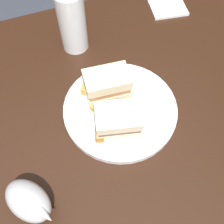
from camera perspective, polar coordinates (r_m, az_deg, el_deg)
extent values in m
plane|color=#333842|center=(1.37, -0.88, -17.97)|extent=(6.00, 6.00, 0.00)
cube|color=black|center=(1.00, -1.18, -13.22)|extent=(1.23, 0.91, 0.77)
cylinder|color=white|center=(0.65, 1.75, 0.61)|extent=(0.28, 0.28, 0.02)
cube|color=beige|center=(0.66, -1.02, 4.63)|extent=(0.11, 0.08, 0.03)
cube|color=#B27A4C|center=(0.64, -1.05, 5.77)|extent=(0.11, 0.07, 0.02)
cube|color=beige|center=(0.62, -1.08, 6.98)|extent=(0.11, 0.08, 0.03)
cube|color=beige|center=(0.61, 1.22, -2.54)|extent=(0.11, 0.09, 0.02)
cube|color=brown|center=(0.60, 1.25, -1.74)|extent=(0.11, 0.09, 0.01)
cube|color=beige|center=(0.58, 1.29, -0.90)|extent=(0.11, 0.09, 0.02)
cube|color=gold|center=(0.66, -4.07, 4.56)|extent=(0.05, 0.04, 0.02)
cube|color=#B77F33|center=(0.62, -0.57, -1.97)|extent=(0.03, 0.05, 0.02)
cube|color=#B77F33|center=(0.62, 0.16, -0.83)|extent=(0.04, 0.05, 0.02)
cube|color=gold|center=(0.63, -2.51, 0.51)|extent=(0.04, 0.04, 0.02)
cube|color=#AD702D|center=(0.60, -2.65, -4.60)|extent=(0.03, 0.04, 0.02)
cylinder|color=white|center=(0.74, -8.50, 18.46)|extent=(0.07, 0.07, 0.17)
cylinder|color=orange|center=(0.76, -8.19, 16.70)|extent=(0.06, 0.06, 0.11)
cylinder|color=#B7B7BC|center=(0.59, -16.52, -18.37)|extent=(0.04, 0.04, 0.02)
ellipsoid|color=#B7B7BC|center=(0.56, -17.45, -17.58)|extent=(0.11, 0.12, 0.06)
ellipsoid|color=#381E0F|center=(0.55, -17.65, -17.41)|extent=(0.09, 0.10, 0.02)
cone|color=#B7B7BC|center=(0.53, -13.97, -20.69)|extent=(0.04, 0.04, 0.02)
cube|color=white|center=(0.93, 11.85, 20.96)|extent=(0.12, 0.11, 0.01)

